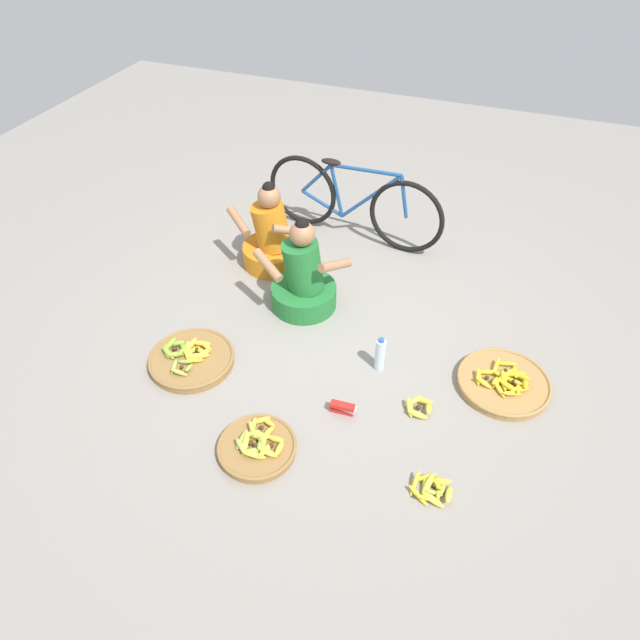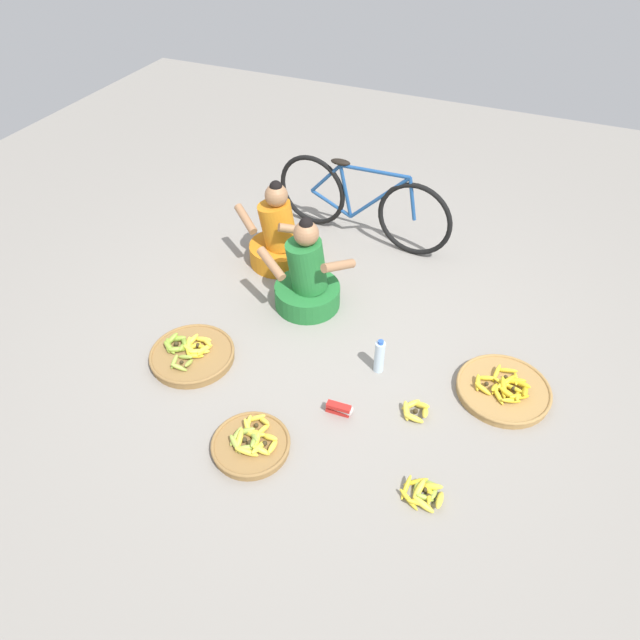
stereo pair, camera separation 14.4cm
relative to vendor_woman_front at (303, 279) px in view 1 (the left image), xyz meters
The scene contains 11 objects.
ground_plane 0.51m from the vendor_woman_front, 42.51° to the right, with size 10.00×10.00×0.00m, color gray.
vendor_woman_front is the anchor object (origin of this frame).
vendor_woman_behind 0.63m from the vendor_woman_front, 136.81° to the left, with size 0.75×0.52×0.78m.
bicycle_leaning 1.09m from the vendor_woman_front, 87.71° to the left, with size 1.70×0.23×0.73m.
banana_basket_back_left 1.66m from the vendor_woman_front, 11.65° to the right, with size 0.64×0.64×0.14m.
banana_basket_front_center 1.44m from the vendor_woman_front, 79.91° to the right, with size 0.49×0.49×0.13m.
banana_basket_near_bicycle 1.05m from the vendor_woman_front, 120.22° to the right, with size 0.61×0.61×0.14m.
loose_bananas_front_left 1.88m from the vendor_woman_front, 44.61° to the right, with size 0.26×0.23×0.10m.
loose_bananas_back_right 1.35m from the vendor_woman_front, 33.68° to the right, with size 0.20×0.21×0.09m.
water_bottle 0.90m from the vendor_woman_front, 31.30° to the right, with size 0.07×0.07×0.28m.
packet_carton_stack 1.16m from the vendor_woman_front, 55.22° to the right, with size 0.18×0.08×0.09m.
Camera 1 is at (1.02, -2.94, 2.97)m, focal length 32.03 mm.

